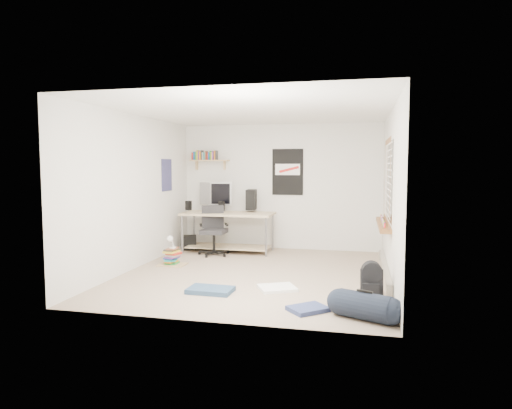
% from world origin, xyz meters
% --- Properties ---
extents(floor, '(4.00, 4.50, 0.01)m').
position_xyz_m(floor, '(0.00, 0.00, -0.01)').
color(floor, gray).
rests_on(floor, ground).
extents(ceiling, '(4.00, 4.50, 0.01)m').
position_xyz_m(ceiling, '(0.00, 0.00, 2.50)').
color(ceiling, white).
rests_on(ceiling, ground).
extents(back_wall, '(4.00, 0.01, 2.50)m').
position_xyz_m(back_wall, '(0.00, 2.25, 1.25)').
color(back_wall, silver).
rests_on(back_wall, ground).
extents(left_wall, '(0.01, 4.50, 2.50)m').
position_xyz_m(left_wall, '(-2.00, 0.00, 1.25)').
color(left_wall, silver).
rests_on(left_wall, ground).
extents(right_wall, '(0.01, 4.50, 2.50)m').
position_xyz_m(right_wall, '(2.00, 0.00, 1.25)').
color(right_wall, silver).
rests_on(right_wall, ground).
extents(desk, '(1.84, 0.96, 0.81)m').
position_xyz_m(desk, '(-0.92, 1.66, 0.36)').
color(desk, tan).
rests_on(desk, floor).
extents(monitor_left, '(0.41, 0.27, 0.45)m').
position_xyz_m(monitor_left, '(-1.44, 1.98, 1.03)').
color(monitor_left, '#939297').
rests_on(monitor_left, desk).
extents(monitor_right, '(0.43, 0.16, 0.46)m').
position_xyz_m(monitor_right, '(-1.13, 1.89, 1.04)').
color(monitor_right, '#B5B4BA').
rests_on(monitor_right, desk).
extents(pc_tower, '(0.22, 0.40, 0.40)m').
position_xyz_m(pc_tower, '(-0.54, 1.98, 1.00)').
color(pc_tower, black).
rests_on(pc_tower, desk).
extents(keyboard, '(0.42, 0.19, 0.02)m').
position_xyz_m(keyboard, '(-1.26, 1.84, 0.82)').
color(keyboard, black).
rests_on(keyboard, desk).
extents(speaker_left, '(0.12, 0.12, 0.18)m').
position_xyz_m(speaker_left, '(-1.70, 1.58, 0.90)').
color(speaker_left, black).
rests_on(speaker_left, desk).
extents(speaker_right, '(0.12, 0.12, 0.18)m').
position_xyz_m(speaker_right, '(-1.04, 1.61, 0.90)').
color(speaker_right, black).
rests_on(speaker_right, desk).
extents(office_chair, '(0.80, 0.80, 0.93)m').
position_xyz_m(office_chair, '(-1.09, 1.29, 0.49)').
color(office_chair, '#252427').
rests_on(office_chair, floor).
extents(wall_shelf, '(0.80, 0.22, 0.24)m').
position_xyz_m(wall_shelf, '(-1.45, 2.14, 1.78)').
color(wall_shelf, tan).
rests_on(wall_shelf, back_wall).
extents(poster_back_wall, '(0.62, 0.03, 0.92)m').
position_xyz_m(poster_back_wall, '(0.15, 2.23, 1.55)').
color(poster_back_wall, black).
rests_on(poster_back_wall, back_wall).
extents(poster_left_wall, '(0.02, 0.42, 0.60)m').
position_xyz_m(poster_left_wall, '(-1.99, 1.20, 1.50)').
color(poster_left_wall, navy).
rests_on(poster_left_wall, left_wall).
extents(window, '(0.10, 1.50, 1.26)m').
position_xyz_m(window, '(1.95, 0.30, 1.45)').
color(window, brown).
rests_on(window, right_wall).
extents(baseboard_heater, '(0.08, 2.50, 0.18)m').
position_xyz_m(baseboard_heater, '(1.96, 0.30, 0.09)').
color(baseboard_heater, '#B7B2A8').
rests_on(baseboard_heater, floor).
extents(backpack, '(0.29, 0.24, 0.36)m').
position_xyz_m(backpack, '(1.73, -0.98, 0.20)').
color(backpack, black).
rests_on(backpack, floor).
extents(duffel_bag, '(0.40, 0.40, 0.59)m').
position_xyz_m(duffel_bag, '(1.64, -1.80, 0.14)').
color(duffel_bag, black).
rests_on(duffel_bag, floor).
extents(tshirt, '(0.61, 0.58, 0.04)m').
position_xyz_m(tshirt, '(0.49, -0.81, 0.02)').
color(tshirt, white).
rests_on(tshirt, floor).
extents(jeans_a, '(0.60, 0.40, 0.06)m').
position_xyz_m(jeans_a, '(-0.34, -1.15, 0.03)').
color(jeans_a, navy).
rests_on(jeans_a, floor).
extents(jeans_b, '(0.53, 0.52, 0.05)m').
position_xyz_m(jeans_b, '(1.00, -1.64, 0.03)').
color(jeans_b, navy).
rests_on(jeans_b, floor).
extents(book_stack, '(0.47, 0.40, 0.30)m').
position_xyz_m(book_stack, '(-1.51, 0.30, 0.15)').
color(book_stack, brown).
rests_on(book_stack, floor).
extents(desk_lamp, '(0.12, 0.20, 0.19)m').
position_xyz_m(desk_lamp, '(-1.49, 0.28, 0.38)').
color(desk_lamp, silver).
rests_on(desk_lamp, book_stack).
extents(subwoofer, '(0.32, 0.32, 0.28)m').
position_xyz_m(subwoofer, '(-1.74, 1.72, 0.14)').
color(subwoofer, black).
rests_on(subwoofer, floor).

